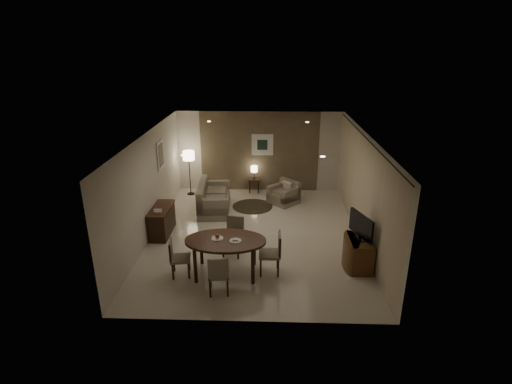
{
  "coord_description": "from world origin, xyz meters",
  "views": [
    {
      "loc": [
        0.34,
        -9.52,
        4.85
      ],
      "look_at": [
        0.0,
        0.2,
        1.15
      ],
      "focal_mm": 28.0,
      "sensor_mm": 36.0,
      "label": 1
    }
  ],
  "objects_px": {
    "chair_far": "(233,237)",
    "dining_table": "(226,257)",
    "chair_near": "(219,273)",
    "chair_left": "(181,258)",
    "tv_cabinet": "(359,253)",
    "side_table": "(254,185)",
    "chair_right": "(269,253)",
    "sofa": "(214,197)",
    "floor_lamp": "(190,173)",
    "armchair": "(284,193)",
    "console_desk": "(162,221)"
  },
  "relations": [
    {
      "from": "chair_right",
      "to": "floor_lamp",
      "type": "distance_m",
      "value": 5.46
    },
    {
      "from": "chair_left",
      "to": "armchair",
      "type": "relative_size",
      "value": 1.06
    },
    {
      "from": "console_desk",
      "to": "chair_left",
      "type": "bearing_deg",
      "value": -65.12
    },
    {
      "from": "armchair",
      "to": "side_table",
      "type": "xyz_separation_m",
      "value": [
        -0.97,
        0.98,
        -0.12
      ]
    },
    {
      "from": "side_table",
      "to": "floor_lamp",
      "type": "height_order",
      "value": "floor_lamp"
    },
    {
      "from": "chair_near",
      "to": "chair_left",
      "type": "bearing_deg",
      "value": -40.18
    },
    {
      "from": "chair_right",
      "to": "sofa",
      "type": "height_order",
      "value": "chair_right"
    },
    {
      "from": "console_desk",
      "to": "chair_far",
      "type": "relative_size",
      "value": 1.3
    },
    {
      "from": "chair_left",
      "to": "sofa",
      "type": "height_order",
      "value": "chair_left"
    },
    {
      "from": "chair_left",
      "to": "armchair",
      "type": "xyz_separation_m",
      "value": [
        2.37,
        4.26,
        -0.07
      ]
    },
    {
      "from": "side_table",
      "to": "floor_lamp",
      "type": "bearing_deg",
      "value": -172.14
    },
    {
      "from": "tv_cabinet",
      "to": "side_table",
      "type": "bearing_deg",
      "value": 118.44
    },
    {
      "from": "console_desk",
      "to": "chair_far",
      "type": "bearing_deg",
      "value": -27.8
    },
    {
      "from": "chair_far",
      "to": "chair_near",
      "type": "bearing_deg",
      "value": -82.86
    },
    {
      "from": "chair_far",
      "to": "dining_table",
      "type": "bearing_deg",
      "value": -82.57
    },
    {
      "from": "armchair",
      "to": "floor_lamp",
      "type": "relative_size",
      "value": 0.54
    },
    {
      "from": "chair_near",
      "to": "sofa",
      "type": "xyz_separation_m",
      "value": [
        -0.66,
        4.26,
        -0.01
      ]
    },
    {
      "from": "chair_near",
      "to": "chair_left",
      "type": "relative_size",
      "value": 1.03
    },
    {
      "from": "side_table",
      "to": "floor_lamp",
      "type": "distance_m",
      "value": 2.21
    },
    {
      "from": "dining_table",
      "to": "chair_far",
      "type": "bearing_deg",
      "value": 84.75
    },
    {
      "from": "tv_cabinet",
      "to": "sofa",
      "type": "bearing_deg",
      "value": 139.64
    },
    {
      "from": "dining_table",
      "to": "side_table",
      "type": "height_order",
      "value": "dining_table"
    },
    {
      "from": "chair_left",
      "to": "floor_lamp",
      "type": "distance_m",
      "value": 5.01
    },
    {
      "from": "sofa",
      "to": "armchair",
      "type": "xyz_separation_m",
      "value": [
        2.12,
        0.6,
        -0.07
      ]
    },
    {
      "from": "sofa",
      "to": "armchair",
      "type": "bearing_deg",
      "value": -78.15
    },
    {
      "from": "tv_cabinet",
      "to": "sofa",
      "type": "distance_m",
      "value": 4.89
    },
    {
      "from": "tv_cabinet",
      "to": "floor_lamp",
      "type": "xyz_separation_m",
      "value": [
        -4.69,
        4.45,
        0.4
      ]
    },
    {
      "from": "side_table",
      "to": "sofa",
      "type": "bearing_deg",
      "value": -126.18
    },
    {
      "from": "chair_near",
      "to": "chair_right",
      "type": "relative_size",
      "value": 0.92
    },
    {
      "from": "chair_far",
      "to": "console_desk",
      "type": "bearing_deg",
      "value": 164.89
    },
    {
      "from": "chair_left",
      "to": "side_table",
      "type": "xyz_separation_m",
      "value": [
        1.4,
        5.23,
        -0.19
      ]
    },
    {
      "from": "dining_table",
      "to": "tv_cabinet",
      "type": "bearing_deg",
      "value": 7.29
    },
    {
      "from": "chair_near",
      "to": "side_table",
      "type": "bearing_deg",
      "value": -101.47
    },
    {
      "from": "console_desk",
      "to": "dining_table",
      "type": "relative_size",
      "value": 0.68
    },
    {
      "from": "dining_table",
      "to": "floor_lamp",
      "type": "xyz_separation_m",
      "value": [
        -1.71,
        4.83,
        0.33
      ]
    },
    {
      "from": "dining_table",
      "to": "chair_left",
      "type": "xyz_separation_m",
      "value": [
        -0.98,
        -0.11,
        0.01
      ]
    },
    {
      "from": "sofa",
      "to": "console_desk",
      "type": "bearing_deg",
      "value": 140.99
    },
    {
      "from": "console_desk",
      "to": "floor_lamp",
      "type": "height_order",
      "value": "floor_lamp"
    },
    {
      "from": "dining_table",
      "to": "chair_right",
      "type": "xyz_separation_m",
      "value": [
        0.95,
        0.07,
        0.06
      ]
    },
    {
      "from": "chair_near",
      "to": "chair_far",
      "type": "xyz_separation_m",
      "value": [
        0.15,
        1.55,
        0.02
      ]
    },
    {
      "from": "chair_far",
      "to": "floor_lamp",
      "type": "xyz_separation_m",
      "value": [
        -1.78,
        3.99,
        0.28
      ]
    },
    {
      "from": "console_desk",
      "to": "dining_table",
      "type": "xyz_separation_m",
      "value": [
        1.9,
        -1.88,
        0.04
      ]
    },
    {
      "from": "chair_right",
      "to": "floor_lamp",
      "type": "bearing_deg",
      "value": -151.64
    },
    {
      "from": "chair_right",
      "to": "sofa",
      "type": "xyz_separation_m",
      "value": [
        -1.69,
        3.48,
        -0.05
      ]
    },
    {
      "from": "sofa",
      "to": "floor_lamp",
      "type": "relative_size",
      "value": 1.2
    },
    {
      "from": "console_desk",
      "to": "chair_near",
      "type": "bearing_deg",
      "value": -54.8
    },
    {
      "from": "tv_cabinet",
      "to": "chair_left",
      "type": "bearing_deg",
      "value": -172.94
    },
    {
      "from": "chair_far",
      "to": "floor_lamp",
      "type": "bearing_deg",
      "value": 126.73
    },
    {
      "from": "armchair",
      "to": "chair_near",
      "type": "bearing_deg",
      "value": -60.9
    },
    {
      "from": "tv_cabinet",
      "to": "console_desk",
      "type": "bearing_deg",
      "value": 162.95
    }
  ]
}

